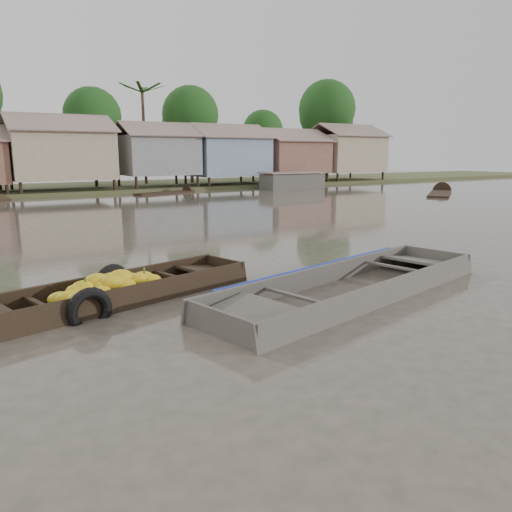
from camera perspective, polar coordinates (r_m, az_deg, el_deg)
ground at (r=9.07m, az=0.25°, el=-6.17°), size 120.00×120.00×0.00m
riverbank at (r=39.90m, az=-21.43°, el=11.33°), size 120.00×12.47×10.22m
banana_boat at (r=9.83m, az=-16.53°, el=-4.18°), size 6.04×2.77×0.85m
viewer_boat at (r=10.26m, az=10.94°, el=-3.94°), size 7.36×3.32×0.57m
distant_boats at (r=35.40m, az=-4.48°, el=7.62°), size 46.10×14.28×1.38m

